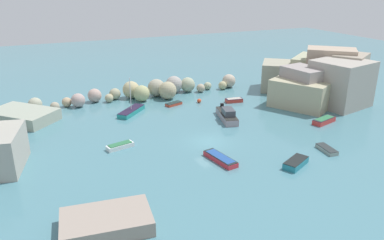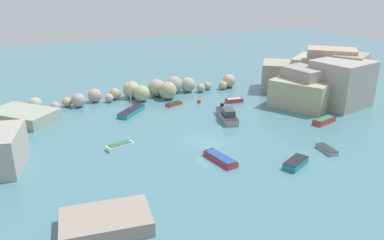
{
  "view_description": "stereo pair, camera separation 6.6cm",
  "coord_description": "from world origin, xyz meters",
  "views": [
    {
      "loc": [
        -17.76,
        -35.5,
        17.44
      ],
      "look_at": [
        0.0,
        4.73,
        1.0
      ],
      "focal_mm": 35.72,
      "sensor_mm": 36.0,
      "label": 1
    },
    {
      "loc": [
        -17.7,
        -35.53,
        17.44
      ],
      "look_at": [
        0.0,
        4.73,
        1.0
      ],
      "focal_mm": 35.72,
      "sensor_mm": 36.0,
      "label": 2
    }
  ],
  "objects": [
    {
      "name": "moored_boat_4",
      "position": [
        -9.63,
        2.3,
        0.27
      ],
      "size": [
        3.12,
        1.66,
        0.56
      ],
      "rotation": [
        0.0,
        0.0,
        0.23
      ],
      "color": "white",
      "rests_on": "cove_water"
    },
    {
      "name": "cliff_headland_right",
      "position": [
        22.96,
        8.6,
        2.89
      ],
      "size": [
        17.89,
        18.48,
        7.33
      ],
      "color": "#9C918E",
      "rests_on": "ground"
    },
    {
      "name": "channel_buoy",
      "position": [
        5.02,
        13.47,
        0.31
      ],
      "size": [
        0.62,
        0.62,
        0.62
      ],
      "primitive_type": "sphere",
      "color": "#E04C28",
      "rests_on": "cove_water"
    },
    {
      "name": "stone_dock",
      "position": [
        -13.97,
        -11.33,
        0.59
      ],
      "size": [
        6.97,
        4.81,
        1.18
      ],
      "primitive_type": "cube",
      "rotation": [
        0.0,
        0.0,
        -0.11
      ],
      "color": "gray",
      "rests_on": "ground"
    },
    {
      "name": "moored_boat_2",
      "position": [
        5.35,
        5.48,
        0.62
      ],
      "size": [
        3.03,
        5.98,
        1.67
      ],
      "rotation": [
        0.0,
        0.0,
        4.46
      ],
      "color": "gray",
      "rests_on": "cove_water"
    },
    {
      "name": "rock_breakwater",
      "position": [
        -0.65,
        19.06,
        1.17
      ],
      "size": [
        32.63,
        5.59,
        2.72
      ],
      "color": "#ABAC94",
      "rests_on": "ground"
    },
    {
      "name": "moored_boat_7",
      "position": [
        10.44,
        -7.36,
        0.22
      ],
      "size": [
        1.33,
        2.78,
        0.44
      ],
      "rotation": [
        0.0,
        0.0,
        1.46
      ],
      "color": "gray",
      "rests_on": "cove_water"
    },
    {
      "name": "moored_boat_0",
      "position": [
        -5.48,
        12.84,
        0.34
      ],
      "size": [
        4.62,
        4.64,
        4.99
      ],
      "rotation": [
        0.0,
        0.0,
        0.79
      ],
      "color": "teal",
      "rests_on": "cove_water"
    },
    {
      "name": "moored_boat_5",
      "position": [
        -1.1,
        -4.88,
        0.29
      ],
      "size": [
        1.96,
        4.39,
        0.56
      ],
      "rotation": [
        0.0,
        0.0,
        4.89
      ],
      "color": "red",
      "rests_on": "cove_water"
    },
    {
      "name": "moored_boat_6",
      "position": [
        16.07,
        -0.62,
        0.35
      ],
      "size": [
        3.68,
        2.13,
        0.68
      ],
      "rotation": [
        0.0,
        0.0,
        3.42
      ],
      "color": "red",
      "rests_on": "cove_water"
    },
    {
      "name": "moored_boat_1",
      "position": [
        5.2,
        -8.81,
        0.34
      ],
      "size": [
        3.39,
        2.6,
        0.68
      ],
      "rotation": [
        0.0,
        0.0,
        0.47
      ],
      "color": "teal",
      "rests_on": "cove_water"
    },
    {
      "name": "moored_boat_8",
      "position": [
        9.9,
        11.65,
        0.3
      ],
      "size": [
        2.64,
        1.41,
        0.58
      ],
      "rotation": [
        0.0,
        0.0,
        3.0
      ],
      "color": "red",
      "rests_on": "cove_water"
    },
    {
      "name": "moored_boat_3",
      "position": [
        1.14,
        13.9,
        0.21
      ],
      "size": [
        2.67,
        1.75,
        0.42
      ],
      "rotation": [
        0.0,
        0.0,
        0.33
      ],
      "color": "#C6412C",
      "rests_on": "cove_water"
    },
    {
      "name": "cove_water",
      "position": [
        0.0,
        0.0,
        0.0
      ],
      "size": [
        160.0,
        160.0,
        0.0
      ],
      "primitive_type": "plane",
      "color": "teal",
      "rests_on": "ground"
    }
  ]
}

